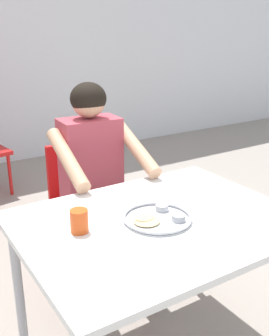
% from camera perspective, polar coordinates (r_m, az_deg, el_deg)
% --- Properties ---
extents(table_foreground, '(1.16, 0.89, 0.74)m').
position_cam_1_polar(table_foreground, '(1.74, 3.43, -9.41)').
color(table_foreground, white).
rests_on(table_foreground, ground).
extents(thali_tray, '(0.29, 0.29, 0.03)m').
position_cam_1_polar(thali_tray, '(1.70, 3.33, -7.10)').
color(thali_tray, '#B7BABF').
rests_on(thali_tray, table_foreground).
extents(drinking_cup, '(0.07, 0.07, 0.09)m').
position_cam_1_polar(drinking_cup, '(1.60, -7.92, -7.42)').
color(drinking_cup, '#D84C19').
rests_on(drinking_cup, table_foreground).
extents(chair_foreground, '(0.42, 0.45, 0.82)m').
position_cam_1_polar(chair_foreground, '(2.57, -7.24, -4.26)').
color(chair_foreground, red).
rests_on(chair_foreground, ground).
extents(diner_foreground, '(0.51, 0.57, 1.23)m').
position_cam_1_polar(diner_foreground, '(2.29, -5.34, -0.49)').
color(diner_foreground, black).
rests_on(diner_foreground, ground).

